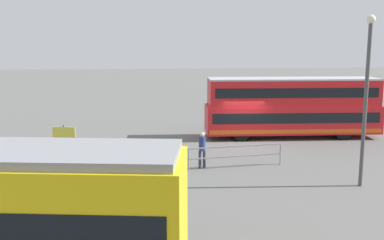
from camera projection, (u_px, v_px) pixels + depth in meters
ground_plane at (243, 142)px, 27.26m from camera, size 160.00×160.00×0.00m
double_decker_bus at (292, 107)px, 28.31m from camera, size 11.10×3.04×3.81m
pedestrian_near_railing at (202, 147)px, 21.36m from camera, size 0.38×0.38×1.77m
pedestrian_railing at (189, 155)px, 20.99m from camera, size 9.37×1.20×1.08m
info_sign at (64, 142)px, 19.73m from camera, size 1.01×0.20×2.42m
street_lamp at (366, 89)px, 18.15m from camera, size 0.36×0.36×7.09m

